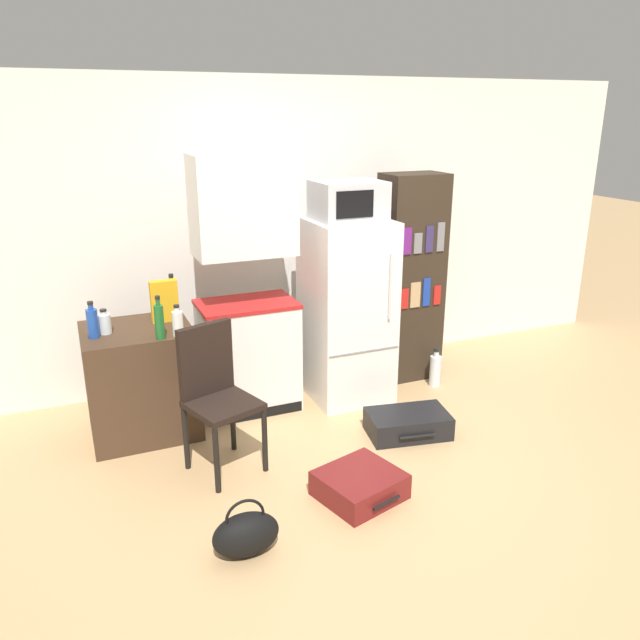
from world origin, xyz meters
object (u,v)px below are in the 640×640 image
(refrigerator, at_px, (347,310))
(cereal_box, at_px, (164,301))
(handbag, at_px, (246,534))
(suitcase_small_flat, at_px, (360,485))
(bottle_milk_white, at_px, (178,323))
(suitcase_large_flat, at_px, (408,424))
(kitchen_hutch, at_px, (246,296))
(microwave, at_px, (348,200))
(bottle_blue_soda, at_px, (92,323))
(bottle_clear_short, at_px, (105,323))
(bottle_olive_oil, at_px, (173,297))
(water_bottle_front, at_px, (435,370))
(bookshelf, at_px, (410,279))
(side_table, at_px, (141,381))
(chair, at_px, (215,386))
(bottle_green_tall, at_px, (159,321))

(refrigerator, height_order, cereal_box, refrigerator)
(refrigerator, distance_m, handbag, 2.15)
(suitcase_small_flat, bearing_deg, bottle_milk_white, 111.42)
(suitcase_large_flat, relative_size, handbag, 1.75)
(kitchen_hutch, bearing_deg, microwave, -6.44)
(bottle_blue_soda, bearing_deg, bottle_clear_short, 37.48)
(refrigerator, height_order, bottle_olive_oil, refrigerator)
(bottle_milk_white, bearing_deg, bottle_blue_soda, 161.48)
(bottle_blue_soda, distance_m, water_bottle_front, 2.78)
(bookshelf, bearing_deg, cereal_box, -178.01)
(side_table, bearing_deg, chair, -59.64)
(bottle_milk_white, bearing_deg, bottle_olive_oil, 83.32)
(microwave, xyz_separation_m, bottle_olive_oil, (-1.32, 0.23, -0.67))
(microwave, bearing_deg, suitcase_small_flat, -111.72)
(cereal_box, xyz_separation_m, water_bottle_front, (2.17, -0.23, -0.80))
(bottle_green_tall, relative_size, cereal_box, 0.99)
(refrigerator, distance_m, bottle_olive_oil, 1.35)
(kitchen_hutch, height_order, suitcase_small_flat, kitchen_hutch)
(bottle_green_tall, distance_m, suitcase_large_flat, 1.90)
(handbag, distance_m, water_bottle_front, 2.54)
(microwave, bearing_deg, chair, -152.08)
(refrigerator, bearing_deg, bottle_blue_soda, -177.50)
(bottle_milk_white, xyz_separation_m, bottle_blue_soda, (-0.53, 0.18, 0.02))
(cereal_box, bearing_deg, microwave, -3.31)
(kitchen_hutch, distance_m, bookshelf, 1.46)
(bottle_olive_oil, distance_m, chair, 0.96)
(bookshelf, distance_m, bottle_milk_white, 2.08)
(refrigerator, distance_m, chair, 1.41)
(bottle_olive_oil, height_order, cereal_box, bottle_olive_oil)
(microwave, distance_m, suitcase_small_flat, 2.10)
(suitcase_large_flat, xyz_separation_m, water_bottle_front, (0.65, 0.65, 0.06))
(handbag, bearing_deg, bottle_olive_oil, 89.81)
(kitchen_hutch, bearing_deg, bottle_blue_soda, -171.21)
(microwave, xyz_separation_m, bottle_green_tall, (-1.49, -0.27, -0.67))
(bottle_green_tall, bearing_deg, suitcase_large_flat, -17.95)
(bookshelf, bearing_deg, bottle_green_tall, -168.84)
(refrigerator, distance_m, bottle_green_tall, 1.53)
(cereal_box, xyz_separation_m, chair, (0.16, -0.74, -0.38))
(bottle_clear_short, distance_m, bottle_blue_soda, 0.10)
(handbag, height_order, water_bottle_front, water_bottle_front)
(chair, bearing_deg, suitcase_large_flat, -24.79)
(refrigerator, relative_size, bottle_olive_oil, 4.74)
(suitcase_large_flat, bearing_deg, bottle_olive_oil, 154.88)
(bottle_milk_white, distance_m, handbag, 1.53)
(bottle_clear_short, bearing_deg, refrigerator, 0.75)
(suitcase_large_flat, height_order, water_bottle_front, water_bottle_front)
(chair, bearing_deg, handbag, -114.06)
(handbag, bearing_deg, microwave, 50.20)
(side_table, bearing_deg, bottle_green_tall, -65.02)
(cereal_box, distance_m, suitcase_small_flat, 1.88)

